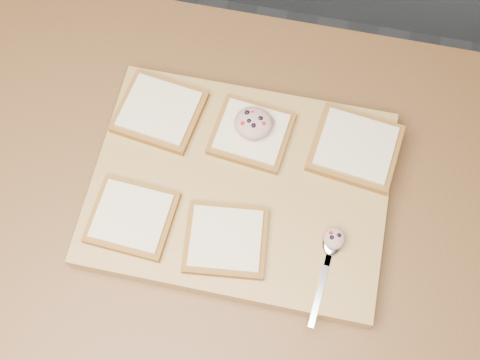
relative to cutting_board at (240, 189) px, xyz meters
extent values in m
plane|color=#515459|center=(-0.04, -0.05, -0.92)|extent=(4.00, 4.00, 0.00)
cube|color=slate|center=(-0.04, -0.05, -0.50)|extent=(1.90, 0.75, 0.84)
cube|color=brown|center=(-0.04, -0.05, -0.05)|extent=(2.00, 0.80, 0.06)
cube|color=tan|center=(0.00, 0.00, 0.00)|extent=(0.45, 0.34, 0.04)
cube|color=#915825|center=(-0.15, 0.09, 0.02)|extent=(0.14, 0.13, 0.01)
cube|color=beige|center=(-0.15, 0.09, 0.03)|extent=(0.12, 0.11, 0.00)
cube|color=#915825|center=(0.00, 0.09, 0.02)|extent=(0.13, 0.12, 0.01)
cube|color=beige|center=(0.00, 0.09, 0.03)|extent=(0.11, 0.10, 0.00)
cube|color=#915825|center=(0.16, 0.09, 0.03)|extent=(0.14, 0.13, 0.01)
cube|color=beige|center=(0.16, 0.09, 0.03)|extent=(0.12, 0.12, 0.00)
cube|color=#915825|center=(-0.15, -0.09, 0.02)|extent=(0.13, 0.12, 0.01)
cube|color=beige|center=(-0.15, -0.09, 0.03)|extent=(0.11, 0.10, 0.00)
cube|color=#915825|center=(0.00, -0.09, 0.02)|extent=(0.13, 0.12, 0.01)
cube|color=beige|center=(0.00, -0.09, 0.03)|extent=(0.11, 0.10, 0.00)
ellipsoid|color=tan|center=(0.00, 0.09, 0.05)|extent=(0.06, 0.06, 0.03)
sphere|color=black|center=(0.01, 0.10, 0.06)|extent=(0.01, 0.01, 0.01)
sphere|color=black|center=(-0.01, 0.10, 0.06)|extent=(0.01, 0.01, 0.01)
sphere|color=black|center=(0.00, 0.08, 0.06)|extent=(0.01, 0.01, 0.01)
sphere|color=black|center=(0.00, 0.09, 0.06)|extent=(0.01, 0.01, 0.01)
sphere|color=#A5140C|center=(0.02, 0.09, 0.06)|extent=(0.01, 0.01, 0.01)
sphere|color=#A5140C|center=(0.00, 0.10, 0.06)|extent=(0.01, 0.01, 0.01)
sphere|color=#A5140C|center=(-0.01, 0.08, 0.06)|extent=(0.01, 0.01, 0.01)
ellipsoid|color=silver|center=(0.15, -0.06, 0.02)|extent=(0.03, 0.05, 0.01)
cube|color=silver|center=(0.15, -0.09, 0.02)|extent=(0.01, 0.03, 0.00)
cube|color=silver|center=(0.15, -0.13, 0.02)|extent=(0.02, 0.12, 0.00)
ellipsoid|color=tan|center=(0.15, -0.06, 0.04)|extent=(0.03, 0.03, 0.02)
sphere|color=black|center=(0.16, -0.06, 0.04)|extent=(0.01, 0.01, 0.01)
sphere|color=black|center=(0.15, -0.06, 0.04)|extent=(0.01, 0.01, 0.01)
sphere|color=#A5140C|center=(0.15, -0.06, 0.04)|extent=(0.01, 0.01, 0.01)
camera|label=1|loc=(0.07, -0.34, 0.87)|focal=45.00mm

